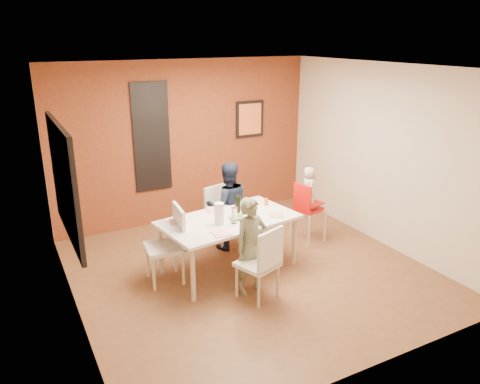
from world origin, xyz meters
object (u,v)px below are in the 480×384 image
child_far (228,206)px  wine_bottle (238,206)px  toddler (309,188)px  dining_table (229,223)px  chair_near (263,260)px  chair_left (171,240)px  child_near (251,246)px  high_chair (307,207)px  chair_far (220,212)px  paper_towel_roll (219,214)px

child_far → wine_bottle: (-0.13, -0.58, 0.22)m
toddler → dining_table: bearing=113.0°
chair_near → chair_left: 1.26m
dining_table → toddler: bearing=9.2°
dining_table → child_near: child_near is taller
wine_bottle → toddler: bearing=8.2°
child_near → child_far: 1.31m
chair_near → chair_left: size_ratio=0.94×
dining_table → child_far: size_ratio=1.44×
chair_near → toddler: size_ratio=1.48×
high_chair → child_near: 1.70m
dining_table → toddler: size_ratio=3.00×
wine_bottle → chair_left: bearing=177.6°
chair_left → child_far: 1.22m
chair_far → high_chair: size_ratio=0.92×
high_chair → dining_table: bearing=86.0°
dining_table → wine_bottle: bearing=17.0°
wine_bottle → paper_towel_roll: size_ratio=0.97×
wine_bottle → high_chair: bearing=7.9°
child_far → paper_towel_roll: child_far is taller
dining_table → paper_towel_roll: bearing=-151.3°
high_chair → chair_left: bearing=80.6°
chair_far → dining_table: bearing=-123.3°
chair_near → high_chair: 1.81m
dining_table → child_near: (-0.02, -0.65, -0.06)m
chair_left → child_far: size_ratio=0.75×
chair_near → child_far: 1.55m
paper_towel_roll → chair_near: bearing=-75.9°
chair_far → toddler: toddler is taller
toddler → paper_towel_roll: (-1.65, -0.34, -0.00)m
high_chair → child_far: (-1.14, 0.40, 0.09)m
dining_table → high_chair: size_ratio=1.98×
chair_far → child_far: (0.02, -0.24, 0.17)m
toddler → wine_bottle: size_ratio=2.33×
toddler → chair_near: bearing=141.5°
dining_table → child_near: bearing=-91.7°
chair_near → high_chair: bearing=-161.2°
toddler → wine_bottle: 1.31m
paper_towel_roll → chair_left: bearing=162.3°
toddler → high_chair: bearing=126.7°
child_near → toddler: (1.48, 0.88, 0.27)m
chair_far → paper_towel_roll: paper_towel_roll is taller
chair_far → child_near: (-0.29, -1.51, 0.12)m
chair_left → chair_far: bearing=131.7°
high_chair → wine_bottle: size_ratio=3.53×
chair_left → wine_bottle: (0.95, -0.04, 0.32)m
dining_table → chair_near: 0.90m
child_near → high_chair: bearing=24.7°
chair_left → child_near: 1.07m
toddler → paper_towel_roll: bearing=115.4°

